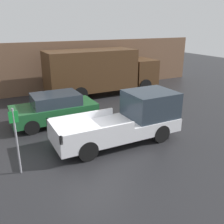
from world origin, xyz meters
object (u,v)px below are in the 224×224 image
object	(u,v)px
pickup_truck	(129,119)
car	(55,108)
parking_sign	(16,138)
delivery_truck	(100,71)

from	to	relation	value
pickup_truck	car	world-z (taller)	pickup_truck
parking_sign	delivery_truck	bearing A→B (deg)	50.04
car	parking_sign	size ratio (longest dim) A/B	1.78
parking_sign	car	bearing A→B (deg)	59.77
pickup_truck	parking_sign	size ratio (longest dim) A/B	2.32
delivery_truck	parking_sign	xyz separation A→B (m)	(-6.89, -8.23, -0.42)
pickup_truck	parking_sign	bearing A→B (deg)	-172.80
pickup_truck	delivery_truck	distance (m)	7.92
car	parking_sign	xyz separation A→B (m)	(-2.37, -4.07, 0.54)
parking_sign	pickup_truck	bearing A→B (deg)	7.20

